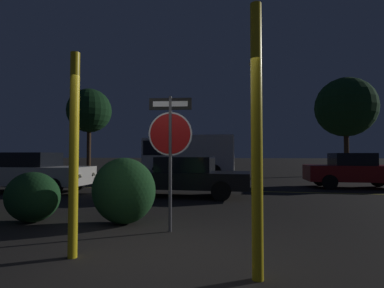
{
  "coord_description": "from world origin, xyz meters",
  "views": [
    {
      "loc": [
        1.17,
        -3.96,
        1.4
      ],
      "look_at": [
        -0.5,
        4.15,
        1.7
      ],
      "focal_mm": 28.0,
      "sensor_mm": 36.0,
      "label": 1
    }
  ],
  "objects_px": {
    "hedge_bush_2": "(124,191)",
    "delivery_truck": "(187,153)",
    "yellow_pole_left": "(74,154)",
    "tree_0": "(89,111)",
    "street_lamp": "(253,99)",
    "stop_sign": "(170,136)",
    "hedge_bush_1": "(32,197)",
    "passing_car_2": "(183,176)",
    "passing_car_3": "(354,171)",
    "passing_car_1": "(35,173)",
    "yellow_pole_right": "(257,139)",
    "tree_1": "(346,107)"
  },
  "relations": [
    {
      "from": "delivery_truck",
      "to": "hedge_bush_1",
      "type": "bearing_deg",
      "value": 176.18
    },
    {
      "from": "hedge_bush_2",
      "to": "tree_1",
      "type": "height_order",
      "value": "tree_1"
    },
    {
      "from": "hedge_bush_1",
      "to": "passing_car_2",
      "type": "bearing_deg",
      "value": 64.26
    },
    {
      "from": "hedge_bush_2",
      "to": "passing_car_1",
      "type": "distance_m",
      "value": 6.86
    },
    {
      "from": "passing_car_2",
      "to": "street_lamp",
      "type": "xyz_separation_m",
      "value": [
        2.36,
        8.64,
        4.14
      ]
    },
    {
      "from": "hedge_bush_2",
      "to": "passing_car_2",
      "type": "bearing_deg",
      "value": 86.88
    },
    {
      "from": "hedge_bush_1",
      "to": "tree_0",
      "type": "xyz_separation_m",
      "value": [
        -8.26,
        16.04,
        4.38
      ]
    },
    {
      "from": "passing_car_3",
      "to": "stop_sign",
      "type": "bearing_deg",
      "value": -35.44
    },
    {
      "from": "passing_car_1",
      "to": "street_lamp",
      "type": "relative_size",
      "value": 0.59
    },
    {
      "from": "hedge_bush_1",
      "to": "passing_car_1",
      "type": "distance_m",
      "value": 5.64
    },
    {
      "from": "passing_car_2",
      "to": "passing_car_3",
      "type": "bearing_deg",
      "value": -60.13
    },
    {
      "from": "passing_car_3",
      "to": "street_lamp",
      "type": "distance_m",
      "value": 7.53
    },
    {
      "from": "delivery_truck",
      "to": "street_lamp",
      "type": "height_order",
      "value": "street_lamp"
    },
    {
      "from": "delivery_truck",
      "to": "street_lamp",
      "type": "distance_m",
      "value": 5.31
    },
    {
      "from": "passing_car_3",
      "to": "street_lamp",
      "type": "bearing_deg",
      "value": -140.66
    },
    {
      "from": "delivery_truck",
      "to": "street_lamp",
      "type": "xyz_separation_m",
      "value": [
        4.15,
        -0.01,
        3.32
      ]
    },
    {
      "from": "passing_car_3",
      "to": "tree_0",
      "type": "distance_m",
      "value": 19.07
    },
    {
      "from": "delivery_truck",
      "to": "stop_sign",
      "type": "bearing_deg",
      "value": -170.91
    },
    {
      "from": "passing_car_1",
      "to": "delivery_truck",
      "type": "relative_size",
      "value": 0.75
    },
    {
      "from": "passing_car_2",
      "to": "tree_0",
      "type": "xyz_separation_m",
      "value": [
        -10.42,
        11.57,
        4.23
      ]
    },
    {
      "from": "hedge_bush_2",
      "to": "delivery_truck",
      "type": "relative_size",
      "value": 0.23
    },
    {
      "from": "street_lamp",
      "to": "yellow_pole_left",
      "type": "bearing_deg",
      "value": -99.23
    },
    {
      "from": "street_lamp",
      "to": "delivery_truck",
      "type": "bearing_deg",
      "value": 179.81
    },
    {
      "from": "yellow_pole_left",
      "to": "tree_0",
      "type": "height_order",
      "value": "tree_0"
    },
    {
      "from": "street_lamp",
      "to": "tree_0",
      "type": "height_order",
      "value": "street_lamp"
    },
    {
      "from": "stop_sign",
      "to": "hedge_bush_1",
      "type": "distance_m",
      "value": 3.26
    },
    {
      "from": "street_lamp",
      "to": "hedge_bush_1",
      "type": "bearing_deg",
      "value": -109.0
    },
    {
      "from": "yellow_pole_left",
      "to": "delivery_truck",
      "type": "height_order",
      "value": "yellow_pole_left"
    },
    {
      "from": "yellow_pole_right",
      "to": "hedge_bush_2",
      "type": "xyz_separation_m",
      "value": [
        -2.64,
        2.24,
        -0.9
      ]
    },
    {
      "from": "yellow_pole_left",
      "to": "yellow_pole_right",
      "type": "xyz_separation_m",
      "value": [
        2.46,
        -0.23,
        0.16
      ]
    },
    {
      "from": "yellow_pole_left",
      "to": "passing_car_1",
      "type": "distance_m",
      "value": 8.36
    },
    {
      "from": "yellow_pole_right",
      "to": "hedge_bush_2",
      "type": "bearing_deg",
      "value": 139.68
    },
    {
      "from": "passing_car_3",
      "to": "tree_0",
      "type": "bearing_deg",
      "value": -116.24
    },
    {
      "from": "yellow_pole_right",
      "to": "tree_0",
      "type": "height_order",
      "value": "tree_0"
    },
    {
      "from": "passing_car_3",
      "to": "tree_0",
      "type": "height_order",
      "value": "tree_0"
    },
    {
      "from": "passing_car_3",
      "to": "delivery_truck",
      "type": "bearing_deg",
      "value": -121.71
    },
    {
      "from": "passing_car_1",
      "to": "passing_car_2",
      "type": "bearing_deg",
      "value": 86.61
    },
    {
      "from": "passing_car_1",
      "to": "passing_car_3",
      "type": "xyz_separation_m",
      "value": [
        12.23,
        3.97,
        -0.0
      ]
    },
    {
      "from": "stop_sign",
      "to": "yellow_pole_right",
      "type": "bearing_deg",
      "value": -57.85
    },
    {
      "from": "passing_car_1",
      "to": "passing_car_3",
      "type": "distance_m",
      "value": 12.86
    },
    {
      "from": "hedge_bush_2",
      "to": "tree_0",
      "type": "relative_size",
      "value": 0.2
    },
    {
      "from": "yellow_pole_right",
      "to": "tree_0",
      "type": "xyz_separation_m",
      "value": [
        -12.82,
        18.03,
        3.32
      ]
    },
    {
      "from": "stop_sign",
      "to": "hedge_bush_2",
      "type": "height_order",
      "value": "stop_sign"
    },
    {
      "from": "yellow_pole_right",
      "to": "tree_0",
      "type": "distance_m",
      "value": 22.37
    },
    {
      "from": "stop_sign",
      "to": "yellow_pole_left",
      "type": "height_order",
      "value": "yellow_pole_left"
    },
    {
      "from": "passing_car_2",
      "to": "tree_0",
      "type": "height_order",
      "value": "tree_0"
    },
    {
      "from": "street_lamp",
      "to": "tree_1",
      "type": "bearing_deg",
      "value": 29.92
    },
    {
      "from": "delivery_truck",
      "to": "yellow_pole_right",
      "type": "bearing_deg",
      "value": -166.71
    },
    {
      "from": "passing_car_1",
      "to": "street_lamp",
      "type": "height_order",
      "value": "street_lamp"
    },
    {
      "from": "yellow_pole_right",
      "to": "delivery_truck",
      "type": "relative_size",
      "value": 0.55
    }
  ]
}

